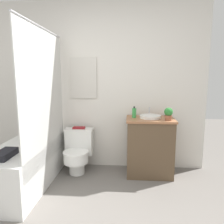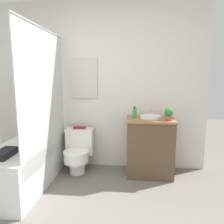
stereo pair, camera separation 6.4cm
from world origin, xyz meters
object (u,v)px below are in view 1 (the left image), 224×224
(soap_bottle, at_px, (134,113))
(potted_plant, at_px, (168,113))
(toilet, at_px, (78,150))
(sink, at_px, (150,117))
(book_on_tank, at_px, (79,128))

(soap_bottle, bearing_deg, potted_plant, -17.83)
(toilet, height_order, potted_plant, potted_plant)
(sink, relative_size, soap_bottle, 2.06)
(toilet, bearing_deg, book_on_tank, 90.00)
(sink, distance_m, book_on_tank, 1.07)
(toilet, xyz_separation_m, sink, (1.05, 0.02, 0.52))
(toilet, distance_m, book_on_tank, 0.34)
(toilet, xyz_separation_m, soap_bottle, (0.82, 0.02, 0.57))
(book_on_tank, bearing_deg, potted_plant, -10.35)
(soap_bottle, height_order, potted_plant, potted_plant)
(potted_plant, bearing_deg, soap_bottle, 162.17)
(soap_bottle, bearing_deg, toilet, -178.51)
(sink, xyz_separation_m, potted_plant, (0.23, -0.14, 0.07))
(sink, xyz_separation_m, book_on_tank, (-1.05, 0.09, -0.20))
(soap_bottle, distance_m, book_on_tank, 0.87)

